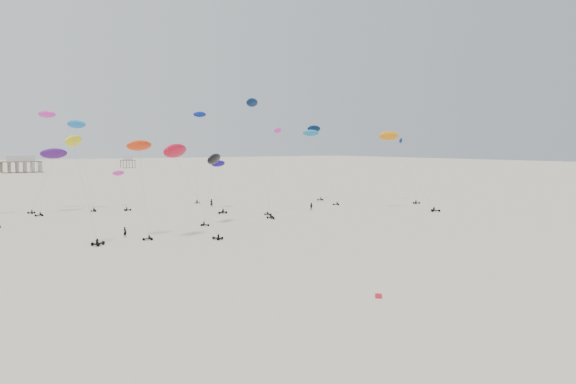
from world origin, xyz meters
TOP-DOWN VIEW (x-y plane):
  - ground_plane at (0.00, 200.00)m, footprint 900.00×900.00m
  - pavilion_main at (-10.00, 350.00)m, footprint 21.00×13.00m
  - pavilion_small at (60.00, 380.00)m, footprint 9.00×7.00m
  - rig_0 at (4.64, 107.18)m, footprint 4.58×9.15m
  - rig_1 at (6.95, 143.17)m, footprint 5.61×5.79m
  - rig_2 at (-31.32, 145.20)m, footprint 7.85×16.31m
  - rig_3 at (11.53, 111.55)m, footprint 7.84×6.86m
  - rig_5 at (-35.54, 91.76)m, footprint 6.23×5.37m
  - rig_6 at (-7.80, 103.15)m, footprint 7.18×6.37m
  - rig_7 at (56.72, 115.13)m, footprint 7.60×13.84m
  - rig_8 at (-30.78, 141.09)m, footprint 9.67×3.71m
  - rig_10 at (3.93, 124.47)m, footprint 8.20×13.99m
  - rig_11 at (-14.67, 142.05)m, footprint 4.19×13.89m
  - rig_12 at (37.64, 132.05)m, footprint 4.71×5.03m
  - rig_13 at (-25.08, 95.20)m, footprint 5.21×7.01m
  - rig_14 at (41.22, 102.33)m, footprint 7.69×15.04m
  - rig_15 at (-19.88, 91.05)m, footprint 8.85×10.24m
  - rig_16 at (-24.34, 142.93)m, footprint 5.32×11.34m
  - rig_17 at (31.43, 123.18)m, footprint 5.98×10.76m
  - spectator_0 at (-27.74, 95.99)m, footprint 0.88×0.93m
  - spectator_1 at (21.47, 110.75)m, footprint 1.23×1.03m
  - spectator_3 at (4.61, 130.63)m, footprint 0.92×0.70m
  - grounded_kite_b at (-16.91, 44.72)m, footprint 1.71×1.82m

SIDE VIEW (x-z plane):
  - ground_plane at x=0.00m, z-range 0.00..0.00m
  - spectator_0 at x=-27.74m, z-range -1.06..1.06m
  - spectator_1 at x=21.47m, z-range -1.09..1.09m
  - spectator_3 at x=4.61m, z-range -1.16..1.16m
  - grounded_kite_b at x=-16.91m, z-range -0.04..0.04m
  - pavilion_small at x=60.00m, z-range -0.51..7.49m
  - pavilion_main at x=-10.00m, z-range -0.68..9.12m
  - rig_11 at x=-14.67m, z-range -1.41..13.05m
  - rig_10 at x=3.93m, z-range -0.22..15.48m
  - rig_7 at x=56.72m, z-range 1.36..21.14m
  - rig_5 at x=-35.54m, z-range 2.95..20.28m
  - rig_6 at x=-7.80m, z-range 4.67..18.90m
  - rig_3 at x=11.53m, z-range 2.35..22.17m
  - rig_8 at x=-30.78m, z-range 5.14..20.32m
  - rig_15 at x=-19.88m, z-range 5.11..21.69m
  - rig_13 at x=-25.08m, z-range 5.24..21.95m
  - rig_14 at x=41.22m, z-range 4.08..24.58m
  - rig_17 at x=31.43m, z-range 5.41..25.59m
  - rig_1 at x=6.95m, z-range 3.38..28.17m
  - rig_12 at x=37.64m, z-range 6.83..28.11m
  - rig_0 at x=4.64m, z-range 4.90..30.71m
  - rig_16 at x=-24.34m, z-range 7.03..29.00m
  - rig_2 at x=-31.32m, z-range 5.79..31.64m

